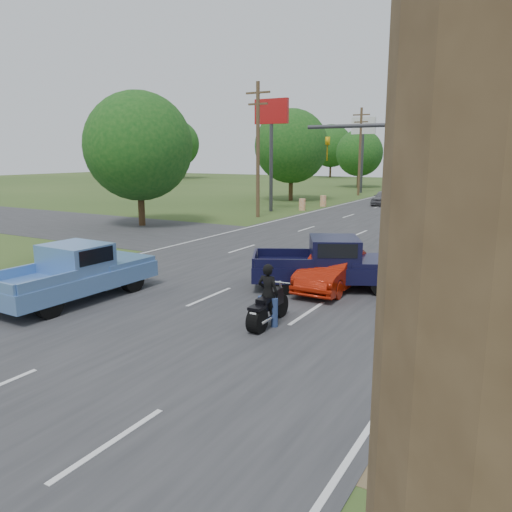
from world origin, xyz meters
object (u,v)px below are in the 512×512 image
Objects in this scene: red_convertible at (333,270)px; navy_pickup at (335,263)px; motorcycle at (267,309)px; blue_pickup at (78,271)px; distant_car_white at (454,180)px; distant_car_silver at (456,190)px; rider at (268,297)px; distant_car_grey at (384,198)px.

red_convertible is 0.71× the size of navy_pickup.
motorcycle is 0.39× the size of blue_pickup.
distant_car_silver is at bearing 97.52° from distant_car_white.
motorcycle is 0.43× the size of distant_car_white.
blue_pickup reaches higher than distant_car_white.
red_convertible is 1.90× the size of motorcycle.
motorcycle is at bearing 93.28° from distant_car_white.
rider is at bearing -92.32° from red_convertible.
distant_car_white is at bearing 93.53° from motorcycle.
rider is at bearing 90.00° from motorcycle.
motorcycle is 0.35m from rider.
distant_car_grey is 0.80× the size of distant_car_white.
distant_car_silver reaches higher than distant_car_white.
distant_car_white is (-6.24, 73.73, -0.12)m from rider.
blue_pickup is 1.09× the size of distant_car_white.
distant_car_silver is at bearing 156.31° from navy_pickup.
blue_pickup is 1.12× the size of distant_car_silver.
navy_pickup is at bearing 90.12° from red_convertible.
blue_pickup reaches higher than navy_pickup.
distant_car_grey is (-6.81, 30.64, -0.23)m from navy_pickup.
distant_car_grey is 38.34m from distant_car_white.
motorcycle is 4.83m from navy_pickup.
distant_car_silver is (4.29, 14.19, 0.03)m from distant_car_grey.
distant_car_silver is at bearing 73.03° from distant_car_grey.
rider reaches higher than distant_car_white.
navy_pickup reaches higher than red_convertible.
rider is 0.33× the size of distant_car_silver.
navy_pickup reaches higher than distant_car_silver.
rider is 0.28× the size of navy_pickup.
navy_pickup is (6.90, 5.51, -0.01)m from blue_pickup.
motorcycle is 1.31× the size of rider.
navy_pickup is 1.14× the size of distant_car_white.
distant_car_silver reaches higher than motorcycle.
distant_car_silver is at bearing 86.51° from blue_pickup.
navy_pickup is at bearing 40.10° from blue_pickup.
distant_car_white is at bearing 94.72° from red_convertible.
navy_pickup is (0.14, 4.81, 0.44)m from motorcycle.
distant_car_grey is 14.83m from distant_car_silver.
navy_pickup reaches higher than rider.
motorcycle is at bearing 7.46° from blue_pickup.
distant_car_silver is 0.97× the size of distant_car_white.
navy_pickup is at bearing -92.99° from rider.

